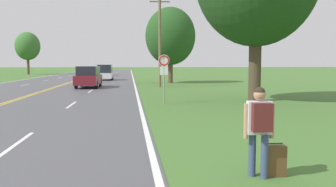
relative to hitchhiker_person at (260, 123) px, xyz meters
The scene contains 9 objects.
hitchhiker_person is the anchor object (origin of this frame).
suitcase 0.83m from the hitchhiker_person, 10.33° to the left, with size 0.42×0.20×0.65m.
traffic_sign 12.46m from the hitchhiker_person, 92.73° to the left, with size 0.60×0.10×2.62m.
utility_pole_midground 25.90m from the hitchhiker_person, 89.27° to the left, with size 1.80×0.24×8.23m.
tree_left_verge 32.97m from the hitchhiker_person, 86.35° to the left, with size 5.48×5.48×8.28m.
tree_behind_sign 69.57m from the hitchhiker_person, 108.55° to the left, with size 4.73×4.73×8.23m.
car_maroon_suv_nearest 26.50m from the hitchhiker_person, 103.13° to the left, with size 2.04×4.85×1.90m.
car_white_van_approaching 40.29m from the hitchhiker_person, 97.87° to the left, with size 1.98×4.28×1.99m.
car_dark_grey_van_mid_near 58.37m from the hitchhiker_person, 96.60° to the left, with size 1.88×4.43×1.70m.
Camera 1 is at (6.69, -2.26, 2.16)m, focal length 38.00 mm.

